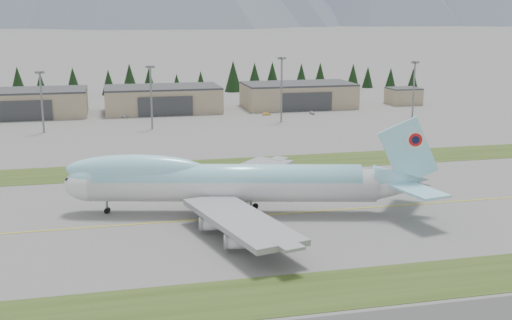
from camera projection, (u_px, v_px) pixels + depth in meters
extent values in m
plane|color=#61605E|center=(299.00, 213.00, 133.89)|extent=(7000.00, 7000.00, 0.00)
cube|color=#304418|center=(371.00, 286.00, 97.81)|extent=(400.00, 14.00, 0.08)
cube|color=#304418|center=(252.00, 165.00, 176.62)|extent=(400.00, 18.00, 0.08)
cube|color=yellow|center=(299.00, 213.00, 133.89)|extent=(400.00, 0.40, 0.02)
cylinder|color=silver|center=(233.00, 185.00, 132.07)|extent=(58.79, 20.44, 6.83)
cylinder|color=#98E5F9|center=(228.00, 179.00, 131.80)|extent=(54.58, 18.94, 6.30)
ellipsoid|color=silver|center=(91.00, 185.00, 132.30)|extent=(12.22, 9.20, 6.83)
ellipsoid|color=#98E5F9|center=(90.00, 179.00, 132.02)|extent=(10.24, 7.77, 5.79)
ellipsoid|color=#98E5F9|center=(136.00, 170.00, 131.50)|extent=(29.54, 12.44, 6.30)
cube|color=#0C1433|center=(73.00, 178.00, 132.02)|extent=(2.83, 3.18, 1.36)
cone|color=silver|center=(401.00, 185.00, 131.81)|extent=(13.82, 9.46, 6.69)
cone|color=#98E5F9|center=(401.00, 180.00, 131.53)|extent=(12.66, 8.63, 6.09)
cube|color=#98E5F9|center=(408.00, 152.00, 130.22)|extent=(12.51, 3.60, 14.50)
cylinder|color=silver|center=(415.00, 139.00, 130.06)|extent=(3.73, 1.09, 3.78)
cylinder|color=red|center=(414.00, 139.00, 130.16)|extent=(2.70, 0.85, 2.73)
cylinder|color=#0C1433|center=(414.00, 139.00, 130.26)|extent=(1.58, 0.57, 1.58)
cube|color=#98E5F9|center=(405.00, 175.00, 137.80)|extent=(12.13, 12.96, 0.48)
cube|color=#98E5F9|center=(419.00, 191.00, 125.51)|extent=(8.47, 12.58, 0.48)
cube|color=gray|center=(245.00, 174.00, 149.38)|extent=(28.38, 30.20, 1.05)
cube|color=gray|center=(241.00, 220.00, 115.58)|extent=(17.52, 33.01, 1.05)
cylinder|color=silver|center=(224.00, 187.00, 145.76)|extent=(5.93, 3.83, 2.63)
cylinder|color=silver|center=(247.00, 176.00, 155.25)|extent=(5.93, 3.83, 2.63)
cylinder|color=silver|center=(216.00, 223.00, 120.16)|extent=(5.93, 3.83, 2.63)
cylinder|color=silver|center=(241.00, 241.00, 110.59)|extent=(5.93, 3.83, 2.63)
cylinder|color=slate|center=(107.00, 207.00, 133.35)|extent=(0.56, 0.56, 2.52)
cylinder|color=slate|center=(226.00, 203.00, 136.21)|extent=(0.71, 0.71, 2.73)
cylinder|color=slate|center=(225.00, 212.00, 130.06)|extent=(0.71, 0.71, 2.73)
cylinder|color=slate|center=(251.00, 203.00, 136.17)|extent=(0.71, 0.71, 2.73)
cylinder|color=slate|center=(251.00, 212.00, 130.02)|extent=(0.71, 0.71, 2.73)
cylinder|color=black|center=(107.00, 211.00, 133.09)|extent=(1.21, 0.63, 1.16)
cylinder|color=black|center=(108.00, 210.00, 133.91)|extent=(1.21, 0.63, 1.16)
cylinder|color=black|center=(226.00, 206.00, 136.37)|extent=(1.35, 0.81, 1.26)
cylinder|color=black|center=(225.00, 215.00, 130.23)|extent=(1.35, 0.81, 1.26)
cylinder|color=black|center=(251.00, 206.00, 136.33)|extent=(1.35, 0.81, 1.26)
cylinder|color=black|center=(251.00, 215.00, 130.19)|extent=(1.35, 0.81, 1.26)
cube|color=tan|center=(26.00, 104.00, 259.72)|extent=(48.00, 26.00, 10.00)
cube|color=#343538|center=(25.00, 91.00, 258.52)|extent=(48.00, 26.00, 0.80)
cube|color=#343538|center=(23.00, 111.00, 247.31)|extent=(22.08, 0.60, 8.00)
cube|color=tan|center=(163.00, 100.00, 271.89)|extent=(48.00, 26.00, 10.00)
cube|color=#343538|center=(162.00, 87.00, 270.69)|extent=(48.00, 26.00, 0.80)
cube|color=#343538|center=(166.00, 106.00, 259.49)|extent=(22.08, 0.60, 8.00)
cube|color=tan|center=(298.00, 96.00, 285.18)|extent=(48.00, 26.00, 10.00)
cube|color=#343538|center=(298.00, 84.00, 283.98)|extent=(48.00, 26.00, 0.80)
cube|color=#343538|center=(307.00, 102.00, 272.77)|extent=(22.08, 0.60, 8.00)
cube|color=tan|center=(403.00, 97.00, 294.68)|extent=(14.00, 12.00, 7.00)
cube|color=#343538|center=(404.00, 88.00, 293.84)|extent=(14.00, 12.00, 0.60)
cylinder|color=slate|center=(42.00, 103.00, 222.04)|extent=(0.70, 0.70, 20.62)
cube|color=slate|center=(40.00, 72.00, 219.66)|extent=(3.20, 3.20, 0.80)
cylinder|color=slate|center=(151.00, 99.00, 229.00)|extent=(0.70, 0.70, 21.93)
cube|color=slate|center=(150.00, 67.00, 226.47)|extent=(3.20, 3.20, 0.80)
cylinder|color=slate|center=(281.00, 91.00, 244.58)|extent=(0.70, 0.70, 23.87)
cube|color=slate|center=(282.00, 58.00, 241.84)|extent=(3.20, 3.20, 0.80)
cylinder|color=slate|center=(414.00, 91.00, 255.07)|extent=(0.70, 0.70, 21.57)
cube|color=slate|center=(415.00, 62.00, 252.58)|extent=(3.20, 3.20, 0.80)
imported|color=white|center=(124.00, 118.00, 256.45)|extent=(2.58, 3.76, 1.19)
imported|color=gold|center=(267.00, 115.00, 263.30)|extent=(3.67, 1.43, 1.19)
imported|color=#9D9EA2|center=(312.00, 114.00, 266.03)|extent=(1.67, 3.79, 1.08)
cone|color=black|center=(18.00, 82.00, 317.48)|extent=(8.62, 8.62, 15.40)
cone|color=black|center=(41.00, 85.00, 318.77)|extent=(6.88, 6.88, 12.29)
cone|color=black|center=(73.00, 81.00, 324.31)|extent=(8.13, 8.13, 14.52)
cone|color=black|center=(109.00, 82.00, 327.67)|extent=(7.32, 7.32, 13.07)
cone|color=black|center=(130.00, 79.00, 327.48)|extent=(9.03, 9.03, 16.12)
cone|color=black|center=(149.00, 81.00, 333.33)|extent=(7.48, 7.48, 13.36)
cone|color=black|center=(177.00, 84.00, 334.88)|extent=(5.73, 5.73, 10.24)
cone|color=black|center=(201.00, 82.00, 339.53)|extent=(6.29, 6.29, 11.22)
cone|color=black|center=(233.00, 76.00, 341.46)|extent=(9.30, 9.30, 16.60)
cone|color=black|center=(255.00, 77.00, 342.94)|extent=(8.71, 8.71, 15.55)
cone|color=black|center=(272.00, 76.00, 346.67)|extent=(8.75, 8.75, 15.63)
cone|color=black|center=(301.00, 77.00, 348.76)|extent=(8.20, 8.20, 14.64)
cone|color=black|center=(320.00, 76.00, 354.39)|extent=(8.22, 8.22, 14.68)
cone|color=black|center=(353.00, 76.00, 354.74)|extent=(7.92, 7.92, 14.14)
cone|color=black|center=(368.00, 77.00, 360.64)|extent=(6.73, 6.73, 12.02)
cone|color=black|center=(391.00, 77.00, 361.30)|extent=(6.35, 6.35, 11.34)
cone|color=black|center=(413.00, 78.00, 360.64)|extent=(6.10, 6.10, 10.90)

